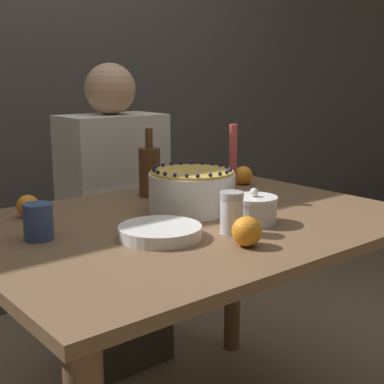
% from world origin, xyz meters
% --- Properties ---
extents(wall_behind, '(8.00, 0.05, 2.60)m').
position_xyz_m(wall_behind, '(0.00, 1.40, 1.30)').
color(wall_behind, '#4C4742').
rests_on(wall_behind, ground_plane).
extents(dining_table, '(1.25, 0.92, 0.77)m').
position_xyz_m(dining_table, '(0.00, 0.00, 0.65)').
color(dining_table, brown).
rests_on(dining_table, ground_plane).
extents(cake, '(0.26, 0.26, 0.14)m').
position_xyz_m(cake, '(0.06, 0.07, 0.84)').
color(cake, white).
rests_on(cake, dining_table).
extents(sugar_bowl, '(0.13, 0.13, 0.10)m').
position_xyz_m(sugar_bowl, '(0.11, -0.15, 0.81)').
color(sugar_bowl, white).
rests_on(sugar_bowl, dining_table).
extents(sugar_shaker, '(0.06, 0.06, 0.11)m').
position_xyz_m(sugar_shaker, '(-0.01, -0.19, 0.83)').
color(sugar_shaker, white).
rests_on(sugar_shaker, dining_table).
extents(plate_stack, '(0.21, 0.21, 0.03)m').
position_xyz_m(plate_stack, '(-0.18, -0.10, 0.79)').
color(plate_stack, white).
rests_on(plate_stack, dining_table).
extents(candle, '(0.06, 0.06, 0.25)m').
position_xyz_m(candle, '(0.25, 0.08, 0.88)').
color(candle, tan).
rests_on(candle, dining_table).
extents(bottle, '(0.07, 0.07, 0.23)m').
position_xyz_m(bottle, '(0.08, 0.32, 0.86)').
color(bottle, brown).
rests_on(bottle, dining_table).
extents(cup, '(0.07, 0.07, 0.09)m').
position_xyz_m(cup, '(-0.42, 0.08, 0.82)').
color(cup, '#384C7F').
rests_on(cup, dining_table).
extents(orange_fruit_0, '(0.07, 0.07, 0.07)m').
position_xyz_m(orange_fruit_0, '(-0.06, -0.29, 0.81)').
color(orange_fruit_0, orange).
rests_on(orange_fruit_0, dining_table).
extents(orange_fruit_1, '(0.07, 0.07, 0.07)m').
position_xyz_m(orange_fruit_1, '(-0.36, 0.31, 0.81)').
color(orange_fruit_1, orange).
rests_on(orange_fruit_1, dining_table).
extents(orange_fruit_2, '(0.07, 0.07, 0.07)m').
position_xyz_m(orange_fruit_2, '(0.47, 0.25, 0.81)').
color(orange_fruit_2, orange).
rests_on(orange_fruit_2, dining_table).
extents(person_man_blue_shirt, '(0.40, 0.34, 1.23)m').
position_xyz_m(person_man_blue_shirt, '(0.14, 0.66, 0.54)').
color(person_man_blue_shirt, '#473D33').
rests_on(person_man_blue_shirt, ground_plane).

